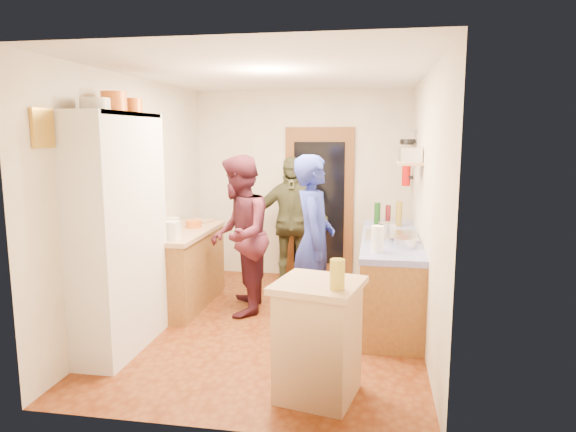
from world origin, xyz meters
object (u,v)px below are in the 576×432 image
(right_counter_base, at_px, (389,279))
(person_hob, at_px, (317,242))
(hutch_body, at_px, (120,233))
(person_left, at_px, (242,235))
(person_back, at_px, (292,222))
(island_base, at_px, (318,343))

(right_counter_base, height_order, person_hob, person_hob)
(hutch_body, height_order, right_counter_base, hutch_body)
(person_left, height_order, person_back, person_left)
(person_left, bearing_deg, person_back, 151.67)
(right_counter_base, xyz_separation_m, person_hob, (-0.76, -0.46, 0.48))
(hutch_body, distance_m, island_base, 2.12)
(island_base, distance_m, person_back, 2.96)
(hutch_body, height_order, person_left, hutch_body)
(right_counter_base, distance_m, person_left, 1.71)
(island_base, xyz_separation_m, person_hob, (-0.18, 1.45, 0.47))
(island_base, relative_size, person_hob, 0.48)
(right_counter_base, relative_size, person_back, 1.28)
(right_counter_base, xyz_separation_m, island_base, (-0.58, -1.92, 0.01))
(person_hob, bearing_deg, hutch_body, 110.40)
(person_back, bearing_deg, island_base, -83.08)
(right_counter_base, relative_size, person_hob, 1.22)
(island_base, relative_size, person_left, 0.48)
(hutch_body, xyz_separation_m, island_base, (1.92, -0.62, -0.67))
(person_back, bearing_deg, right_counter_base, -42.91)
(hutch_body, bearing_deg, person_back, 60.83)
(person_hob, relative_size, person_back, 1.05)
(right_counter_base, relative_size, island_base, 2.56)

